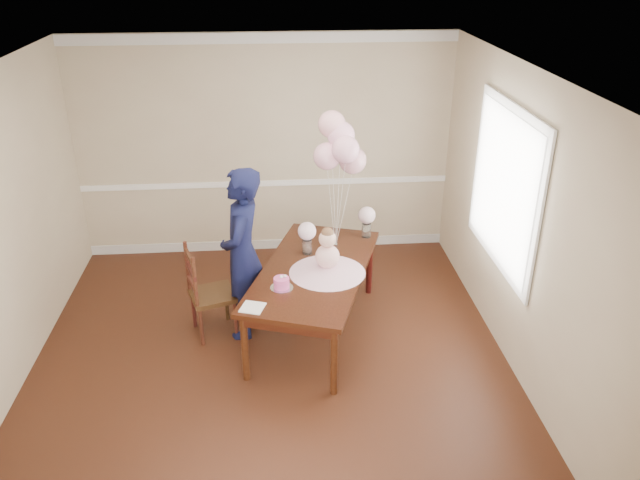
% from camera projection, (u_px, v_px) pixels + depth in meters
% --- Properties ---
extents(floor, '(4.50, 5.00, 0.00)m').
position_uv_depth(floor, '(271.00, 367.00, 5.87)').
color(floor, black).
rests_on(floor, ground).
extents(ceiling, '(4.50, 5.00, 0.02)m').
position_uv_depth(ceiling, '(259.00, 77.00, 4.69)').
color(ceiling, silver).
rests_on(ceiling, wall_back).
extents(wall_back, '(4.50, 0.02, 2.70)m').
position_uv_depth(wall_back, '(265.00, 148.00, 7.52)').
color(wall_back, tan).
rests_on(wall_back, floor).
extents(wall_front, '(4.50, 0.02, 2.70)m').
position_uv_depth(wall_front, '(268.00, 461.00, 3.04)').
color(wall_front, tan).
rests_on(wall_front, floor).
extents(wall_right, '(0.02, 5.00, 2.70)m').
position_uv_depth(wall_right, '(524.00, 229.00, 5.44)').
color(wall_right, tan).
rests_on(wall_right, floor).
extents(chair_rail_trim, '(4.50, 0.02, 0.07)m').
position_uv_depth(chair_rail_trim, '(267.00, 183.00, 7.71)').
color(chair_rail_trim, white).
rests_on(chair_rail_trim, wall_back).
extents(crown_molding, '(4.50, 0.02, 0.12)m').
position_uv_depth(crown_molding, '(261.00, 38.00, 6.95)').
color(crown_molding, silver).
rests_on(crown_molding, wall_back).
extents(baseboard_trim, '(4.50, 0.02, 0.12)m').
position_uv_depth(baseboard_trim, '(269.00, 244.00, 8.08)').
color(baseboard_trim, silver).
rests_on(baseboard_trim, floor).
extents(window_frame, '(0.02, 1.66, 1.56)m').
position_uv_depth(window_frame, '(505.00, 187.00, 5.80)').
color(window_frame, white).
rests_on(window_frame, wall_right).
extents(window_blinds, '(0.01, 1.50, 1.40)m').
position_uv_depth(window_blinds, '(503.00, 187.00, 5.80)').
color(window_blinds, white).
rests_on(window_blinds, wall_right).
extents(dining_table_top, '(1.54, 2.16, 0.05)m').
position_uv_depth(dining_table_top, '(314.00, 271.00, 6.10)').
color(dining_table_top, black).
rests_on(dining_table_top, table_leg_fl).
extents(table_apron, '(1.42, 2.03, 0.10)m').
position_uv_depth(table_apron, '(314.00, 277.00, 6.13)').
color(table_apron, black).
rests_on(table_apron, table_leg_fl).
extents(table_leg_fl, '(0.09, 0.09, 0.68)m').
position_uv_depth(table_leg_fl, '(245.00, 348.00, 5.57)').
color(table_leg_fl, black).
rests_on(table_leg_fl, floor).
extents(table_leg_fr, '(0.09, 0.09, 0.68)m').
position_uv_depth(table_leg_fr, '(334.00, 361.00, 5.39)').
color(table_leg_fr, black).
rests_on(table_leg_fr, floor).
extents(table_leg_bl, '(0.09, 0.09, 0.68)m').
position_uv_depth(table_leg_bl, '(299.00, 258.00, 7.13)').
color(table_leg_bl, black).
rests_on(table_leg_bl, floor).
extents(table_leg_br, '(0.09, 0.09, 0.68)m').
position_uv_depth(table_leg_br, '(369.00, 266.00, 6.96)').
color(table_leg_br, black).
rests_on(table_leg_br, floor).
extents(baby_skirt, '(0.94, 0.94, 0.10)m').
position_uv_depth(baby_skirt, '(327.00, 268.00, 6.00)').
color(baby_skirt, '#E3A7BF').
rests_on(baby_skirt, dining_table_top).
extents(baby_torso, '(0.23, 0.23, 0.23)m').
position_uv_depth(baby_torso, '(327.00, 256.00, 5.94)').
color(baby_torso, '#FFA1C8').
rests_on(baby_torso, baby_skirt).
extents(baby_head, '(0.17, 0.17, 0.17)m').
position_uv_depth(baby_head, '(327.00, 239.00, 5.86)').
color(baby_head, beige).
rests_on(baby_head, baby_torso).
extents(baby_hair, '(0.12, 0.12, 0.12)m').
position_uv_depth(baby_hair, '(327.00, 233.00, 5.83)').
color(baby_hair, brown).
rests_on(baby_hair, baby_head).
extents(cake_platter, '(0.27, 0.27, 0.01)m').
position_uv_depth(cake_platter, '(282.00, 288.00, 5.75)').
color(cake_platter, silver).
rests_on(cake_platter, dining_table_top).
extents(birthday_cake, '(0.18, 0.18, 0.10)m').
position_uv_depth(birthday_cake, '(282.00, 283.00, 5.73)').
color(birthday_cake, '#DC4598').
rests_on(birthday_cake, cake_platter).
extents(cake_flower_a, '(0.03, 0.03, 0.03)m').
position_uv_depth(cake_flower_a, '(281.00, 277.00, 5.70)').
color(cake_flower_a, white).
rests_on(cake_flower_a, birthday_cake).
extents(cake_flower_b, '(0.03, 0.03, 0.03)m').
position_uv_depth(cake_flower_b, '(285.00, 276.00, 5.71)').
color(cake_flower_b, silver).
rests_on(cake_flower_b, birthday_cake).
extents(rose_vase_near, '(0.12, 0.12, 0.16)m').
position_uv_depth(rose_vase_near, '(307.00, 247.00, 6.34)').
color(rose_vase_near, white).
rests_on(rose_vase_near, dining_table_top).
extents(roses_near, '(0.18, 0.18, 0.18)m').
position_uv_depth(roses_near, '(307.00, 231.00, 6.27)').
color(roses_near, silver).
rests_on(roses_near, rose_vase_near).
extents(rose_vase_far, '(0.12, 0.12, 0.16)m').
position_uv_depth(rose_vase_far, '(366.00, 230.00, 6.70)').
color(rose_vase_far, white).
rests_on(rose_vase_far, dining_table_top).
extents(roses_far, '(0.18, 0.18, 0.18)m').
position_uv_depth(roses_far, '(367.00, 215.00, 6.62)').
color(roses_far, beige).
rests_on(roses_far, rose_vase_far).
extents(napkin, '(0.25, 0.25, 0.01)m').
position_uv_depth(napkin, '(253.00, 307.00, 5.44)').
color(napkin, white).
rests_on(napkin, dining_table_top).
extents(balloon_weight, '(0.05, 0.05, 0.02)m').
position_uv_depth(balloon_weight, '(336.00, 245.00, 6.53)').
color(balloon_weight, silver).
rests_on(balloon_weight, dining_table_top).
extents(balloon_a, '(0.27, 0.27, 0.27)m').
position_uv_depth(balloon_a, '(327.00, 156.00, 6.13)').
color(balloon_a, '#F9B0C9').
rests_on(balloon_a, balloon_ribbon_a).
extents(balloon_b, '(0.27, 0.27, 0.27)m').
position_uv_depth(balloon_b, '(346.00, 150.00, 6.00)').
color(balloon_b, '#FCB2D2').
rests_on(balloon_b, balloon_ribbon_b).
extents(balloon_c, '(0.27, 0.27, 0.27)m').
position_uv_depth(balloon_c, '(341.00, 135.00, 6.11)').
color(balloon_c, '#FFB4DA').
rests_on(balloon_c, balloon_ribbon_c).
extents(balloon_d, '(0.27, 0.27, 0.27)m').
position_uv_depth(balloon_d, '(332.00, 124.00, 6.10)').
color(balloon_d, '#FFB4C3').
rests_on(balloon_d, balloon_ribbon_d).
extents(balloon_e, '(0.27, 0.27, 0.27)m').
position_uv_depth(balloon_e, '(353.00, 160.00, 6.17)').
color(balloon_e, '#DB9BAA').
rests_on(balloon_e, balloon_ribbon_e).
extents(balloon_ribbon_a, '(0.09, 0.03, 0.81)m').
position_uv_depth(balloon_ribbon_a, '(331.00, 209.00, 6.36)').
color(balloon_ribbon_a, white).
rests_on(balloon_ribbon_a, balloon_weight).
extents(balloon_ribbon_b, '(0.08, 0.08, 0.91)m').
position_uv_depth(balloon_ribbon_b, '(340.00, 206.00, 6.30)').
color(balloon_ribbon_b, silver).
rests_on(balloon_ribbon_b, balloon_weight).
extents(balloon_ribbon_c, '(0.05, 0.08, 1.01)m').
position_uv_depth(balloon_ribbon_c, '(338.00, 198.00, 6.35)').
color(balloon_ribbon_c, white).
rests_on(balloon_ribbon_c, balloon_weight).
extents(balloon_ribbon_d, '(0.05, 0.12, 1.10)m').
position_uv_depth(balloon_ribbon_d, '(334.00, 193.00, 6.35)').
color(balloon_ribbon_d, white).
rests_on(balloon_ribbon_d, balloon_weight).
extents(balloon_ribbon_e, '(0.15, 0.03, 0.76)m').
position_uv_depth(balloon_ribbon_e, '(344.00, 210.00, 6.38)').
color(balloon_ribbon_e, white).
rests_on(balloon_ribbon_e, balloon_weight).
extents(dining_chair_seat, '(0.54, 0.54, 0.05)m').
position_uv_depth(dining_chair_seat, '(213.00, 295.00, 6.21)').
color(dining_chair_seat, '#341E0E').
rests_on(dining_chair_seat, chair_leg_fl).
extents(chair_leg_fl, '(0.05, 0.05, 0.41)m').
position_uv_depth(chair_leg_fl, '(202.00, 327.00, 6.11)').
color(chair_leg_fl, '#37170F').
rests_on(chair_leg_fl, floor).
extents(chair_leg_fr, '(0.05, 0.05, 0.41)m').
position_uv_depth(chair_leg_fr, '(236.00, 319.00, 6.23)').
color(chair_leg_fr, '#3A170F').
rests_on(chair_leg_fr, floor).
extents(chair_leg_bl, '(0.05, 0.05, 0.41)m').
position_uv_depth(chair_leg_bl, '(194.00, 309.00, 6.39)').
color(chair_leg_bl, '#35110E').
rests_on(chair_leg_bl, floor).
extents(chair_leg_br, '(0.05, 0.05, 0.41)m').
position_uv_depth(chair_leg_br, '(227.00, 302.00, 6.51)').
color(chair_leg_br, '#331D0E').
rests_on(chair_leg_br, floor).
extents(chair_back_post_l, '(0.05, 0.05, 0.54)m').
position_uv_depth(chair_back_post_l, '(195.00, 282.00, 5.88)').
color(chair_back_post_l, '#3D1C10').
rests_on(chair_back_post_l, dining_chair_seat).
extents(chair_back_post_r, '(0.05, 0.05, 0.54)m').
position_uv_depth(chair_back_post_r, '(187.00, 266.00, 6.17)').
color(chair_back_post_r, '#3C1910').
rests_on(chair_back_post_r, dining_chair_seat).
extents(chair_slat_low, '(0.15, 0.38, 0.05)m').
position_uv_depth(chair_slat_low, '(192.00, 285.00, 6.07)').
color(chair_slat_low, '#3A1610').
rests_on(chair_slat_low, dining_chair_seat).
extents(chair_slat_mid, '(0.15, 0.38, 0.05)m').
position_uv_depth(chair_slat_mid, '(191.00, 271.00, 6.00)').
color(chair_slat_mid, black).
rests_on(chair_slat_mid, dining_chair_seat).
extents(chair_slat_top, '(0.15, 0.38, 0.05)m').
position_uv_depth(chair_slat_top, '(189.00, 256.00, 5.94)').
color(chair_slat_top, '#3A1C0F').
rests_on(chair_slat_top, dining_chair_seat).
extents(woman, '(0.51, 0.69, 1.75)m').
position_uv_depth(woman, '(243.00, 254.00, 6.05)').
color(woman, black).
rests_on(woman, floor).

